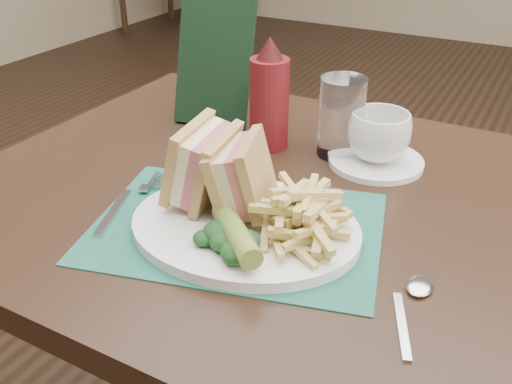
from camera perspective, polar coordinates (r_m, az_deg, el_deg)
floor at (r=1.68m, az=9.18°, el=-14.81°), size 7.00×7.00×0.00m
table_main at (r=1.08m, az=1.01°, el=-17.13°), size 0.90×0.75×0.75m
placemat at (r=0.75m, az=-1.92°, el=-3.51°), size 0.43×0.35×0.00m
plate at (r=0.73m, az=-1.13°, el=-3.56°), size 0.33×0.28×0.01m
sandwich_half_a at (r=0.77m, az=-6.83°, el=3.15°), size 0.09×0.12×0.11m
sandwich_half_b at (r=0.73m, az=-3.06°, el=1.81°), size 0.10×0.12×0.10m
kale_garnish at (r=0.68m, az=-3.44°, el=-4.65°), size 0.11×0.08×0.03m
pickle_spear at (r=0.67m, az=-2.01°, el=-4.11°), size 0.11×0.10×0.03m
fries_pile at (r=0.70m, az=4.47°, el=-1.94°), size 0.18×0.20×0.06m
fork at (r=0.82m, az=-12.76°, el=-0.75°), size 0.09×0.17×0.01m
spoon at (r=0.64m, az=15.05°, el=-11.20°), size 0.09×0.15×0.01m
saucer at (r=0.93m, az=11.89°, el=3.01°), size 0.15×0.15×0.01m
coffee_cup at (r=0.91m, az=12.18°, el=5.48°), size 0.14×0.14×0.08m
drinking_glass at (r=0.93m, az=8.54°, el=7.40°), size 0.09×0.09×0.13m
ketchup_bottle at (r=0.94m, az=1.35°, el=9.83°), size 0.08×0.08×0.19m
check_presenter at (r=1.05m, az=-4.17°, el=12.76°), size 0.15×0.11×0.22m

